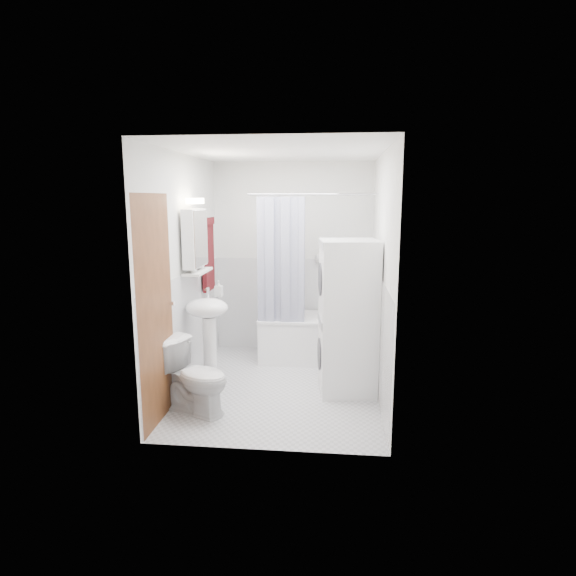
# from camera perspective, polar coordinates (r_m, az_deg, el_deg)

# --- Properties ---
(floor) EXTENTS (2.60, 2.60, 0.00)m
(floor) POSITION_cam_1_polar(r_m,az_deg,el_deg) (5.18, -0.81, -11.61)
(floor) COLOR silver
(floor) RESTS_ON ground
(room_walls) EXTENTS (2.60, 2.60, 2.60)m
(room_walls) POSITION_cam_1_polar(r_m,az_deg,el_deg) (4.82, -0.86, 4.99)
(room_walls) COLOR silver
(room_walls) RESTS_ON ground
(wainscot) EXTENTS (1.98, 2.58, 2.58)m
(wainscot) POSITION_cam_1_polar(r_m,az_deg,el_deg) (5.26, -0.46, -4.34)
(wainscot) COLOR white
(wainscot) RESTS_ON ground
(door) EXTENTS (0.05, 2.00, 2.00)m
(door) POSITION_cam_1_polar(r_m,az_deg,el_deg) (4.58, -13.56, -1.78)
(door) COLOR brown
(door) RESTS_ON ground
(bathtub) EXTENTS (1.42, 0.67, 0.54)m
(bathtub) POSITION_cam_1_polar(r_m,az_deg,el_deg) (5.92, 3.61, -5.68)
(bathtub) COLOR white
(bathtub) RESTS_ON ground
(tub_spout) EXTENTS (0.04, 0.12, 0.04)m
(tub_spout) POSITION_cam_1_polar(r_m,az_deg,el_deg) (6.11, 5.67, 0.23)
(tub_spout) COLOR silver
(tub_spout) RESTS_ON room_walls
(curtain_rod) EXTENTS (1.60, 0.02, 0.02)m
(curtain_rod) POSITION_cam_1_polar(r_m,az_deg,el_deg) (5.41, 3.70, 11.03)
(curtain_rod) COLOR silver
(curtain_rod) RESTS_ON room_walls
(shower_curtain) EXTENTS (0.55, 0.02, 1.45)m
(shower_curtain) POSITION_cam_1_polar(r_m,az_deg,el_deg) (5.49, -0.83, 3.19)
(shower_curtain) COLOR #141847
(shower_curtain) RESTS_ON curtain_rod
(sink) EXTENTS (0.44, 0.37, 1.04)m
(sink) POSITION_cam_1_polar(r_m,az_deg,el_deg) (5.04, -9.48, -3.96)
(sink) COLOR white
(sink) RESTS_ON ground
(medicine_cabinet) EXTENTS (0.13, 0.50, 0.71)m
(medicine_cabinet) POSITION_cam_1_polar(r_m,az_deg,el_deg) (5.09, -10.95, 5.99)
(medicine_cabinet) COLOR white
(medicine_cabinet) RESTS_ON room_walls
(shelf) EXTENTS (0.18, 0.54, 0.02)m
(shelf) POSITION_cam_1_polar(r_m,az_deg,el_deg) (5.13, -10.64, 1.92)
(shelf) COLOR silver
(shelf) RESTS_ON room_walls
(shower_caddy) EXTENTS (0.22, 0.06, 0.02)m
(shower_caddy) POSITION_cam_1_polar(r_m,az_deg,el_deg) (6.06, 6.19, 2.88)
(shower_caddy) COLOR silver
(shower_caddy) RESTS_ON room_walls
(towel) EXTENTS (0.07, 0.36, 0.87)m
(towel) POSITION_cam_1_polar(r_m,az_deg,el_deg) (5.71, -9.44, 4.10)
(towel) COLOR #511312
(towel) RESTS_ON room_walls
(washer_dryer) EXTENTS (0.62, 0.61, 1.56)m
(washer_dryer) POSITION_cam_1_polar(r_m,az_deg,el_deg) (4.89, 7.06, -3.43)
(washer_dryer) COLOR white
(washer_dryer) RESTS_ON ground
(toilet) EXTENTS (0.78, 0.63, 0.67)m
(toilet) POSITION_cam_1_polar(r_m,az_deg,el_deg) (4.58, -10.95, -10.34)
(toilet) COLOR white
(toilet) RESTS_ON ground
(soap_pump) EXTENTS (0.08, 0.17, 0.08)m
(soap_pump) POSITION_cam_1_polar(r_m,az_deg,el_deg) (5.27, -8.21, -0.54)
(soap_pump) COLOR gray
(soap_pump) RESTS_ON sink
(shelf_bottle) EXTENTS (0.07, 0.18, 0.07)m
(shelf_bottle) POSITION_cam_1_polar(r_m,az_deg,el_deg) (4.98, -11.15, 2.21)
(shelf_bottle) COLOR gray
(shelf_bottle) RESTS_ON shelf
(shelf_cup) EXTENTS (0.10, 0.09, 0.10)m
(shelf_cup) POSITION_cam_1_polar(r_m,az_deg,el_deg) (5.23, -10.30, 2.80)
(shelf_cup) COLOR gray
(shelf_cup) RESTS_ON shelf
(shampoo_a) EXTENTS (0.13, 0.17, 0.13)m
(shampoo_a) POSITION_cam_1_polar(r_m,az_deg,el_deg) (6.05, 3.82, 3.64)
(shampoo_a) COLOR gray
(shampoo_a) RESTS_ON shower_caddy
(shampoo_b) EXTENTS (0.08, 0.21, 0.08)m
(shampoo_b) POSITION_cam_1_polar(r_m,az_deg,el_deg) (6.05, 4.96, 3.38)
(shampoo_b) COLOR navy
(shampoo_b) RESTS_ON shower_caddy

